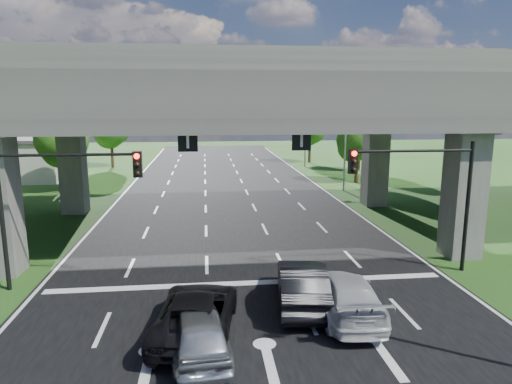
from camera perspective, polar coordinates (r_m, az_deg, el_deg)
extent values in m
plane|color=#244415|center=(16.86, 0.34, -15.88)|extent=(160.00, 160.00, 0.00)
cube|color=black|center=(26.13, -2.26, -5.96)|extent=(18.00, 120.00, 0.03)
cube|color=#3A3735|center=(27.00, -2.71, 11.76)|extent=(80.00, 15.00, 2.00)
cube|color=#585551|center=(19.86, -1.31, 16.41)|extent=(80.00, 0.50, 1.00)
cube|color=#585551|center=(34.29, -3.55, 14.08)|extent=(80.00, 0.50, 1.00)
cube|color=#585551|center=(34.45, -21.94, 3.30)|extent=(1.60, 1.60, 7.00)
cube|color=#585551|center=(24.87, 24.60, 0.43)|extent=(1.60, 1.60, 7.00)
cube|color=#585551|center=(35.57, 14.71, 3.95)|extent=(1.60, 1.60, 7.00)
cube|color=black|center=(20.02, -8.52, 6.22)|extent=(0.85, 0.06, 0.85)
cube|color=black|center=(20.46, 5.70, 6.38)|extent=(0.85, 0.06, 0.85)
cylinder|color=black|center=(22.78, 24.90, -1.76)|extent=(0.18, 0.18, 6.00)
cylinder|color=black|center=(21.08, 19.04, 4.88)|extent=(5.50, 0.12, 0.12)
cube|color=black|center=(19.93, 12.01, 3.77)|extent=(0.35, 0.28, 1.05)
sphere|color=#FF0C05|center=(19.74, 12.20, 4.71)|extent=(0.22, 0.22, 0.22)
cylinder|color=black|center=(21.15, -29.15, -3.05)|extent=(0.18, 0.18, 6.00)
cylinder|color=black|center=(19.82, -22.48, 4.30)|extent=(5.50, 0.12, 0.12)
cube|color=black|center=(19.11, -14.59, 3.35)|extent=(0.35, 0.28, 1.05)
sphere|color=#FF0C05|center=(18.91, -14.70, 4.34)|extent=(0.22, 0.22, 0.22)
cylinder|color=gray|center=(40.91, 11.13, 7.08)|extent=(0.16, 0.16, 10.00)
cylinder|color=gray|center=(40.46, 9.30, 13.76)|extent=(3.00, 0.10, 0.10)
cube|color=gray|center=(40.08, 7.17, 13.70)|extent=(0.60, 0.25, 0.18)
cylinder|color=gray|center=(56.36, 6.22, 8.22)|extent=(0.16, 0.16, 10.00)
cylinder|color=gray|center=(56.03, 4.79, 13.03)|extent=(3.00, 0.10, 0.10)
cube|color=gray|center=(55.76, 3.23, 12.96)|extent=(0.60, 0.25, 0.18)
cylinder|color=black|center=(43.14, -22.84, 2.14)|extent=(0.36, 0.36, 3.30)
sphere|color=#1D4C14|center=(42.83, -23.13, 6.10)|extent=(4.50, 4.50, 4.50)
sphere|color=#1D4C14|center=(42.36, -22.86, 7.91)|extent=(3.60, 3.60, 3.60)
sphere|color=#1D4C14|center=(43.37, -23.28, 4.94)|extent=(3.30, 3.30, 3.30)
cylinder|color=black|center=(51.62, -23.57, 3.15)|extent=(0.36, 0.36, 2.86)
sphere|color=#1D4C14|center=(51.38, -23.79, 6.02)|extent=(3.90, 3.90, 3.90)
sphere|color=#1D4C14|center=(50.91, -23.55, 7.32)|extent=(3.12, 3.12, 3.12)
sphere|color=#1D4C14|center=(51.91, -23.91, 5.18)|extent=(2.86, 2.86, 2.86)
cylinder|color=black|center=(58.33, -17.55, 4.67)|extent=(0.36, 0.36, 3.52)
sphere|color=#1D4C14|center=(58.10, -17.73, 7.81)|extent=(4.80, 4.80, 4.80)
sphere|color=#1D4C14|center=(57.68, -17.48, 9.24)|extent=(3.84, 3.84, 3.84)
sphere|color=#1D4C14|center=(58.60, -17.89, 6.88)|extent=(3.52, 3.52, 3.52)
cylinder|color=black|center=(45.82, 12.47, 3.06)|extent=(0.36, 0.36, 3.08)
sphere|color=#1D4C14|center=(45.53, 12.61, 6.56)|extent=(4.20, 4.20, 4.20)
sphere|color=#1D4C14|center=(45.31, 13.28, 8.10)|extent=(3.36, 3.36, 3.36)
sphere|color=#1D4C14|center=(45.88, 12.05, 5.56)|extent=(3.08, 3.08, 3.08)
cylinder|color=black|center=(54.31, 12.76, 4.13)|extent=(0.36, 0.36, 2.86)
sphere|color=#1D4C14|center=(54.07, 12.87, 6.87)|extent=(3.90, 3.90, 3.90)
sphere|color=#1D4C14|center=(53.86, 13.44, 8.07)|extent=(3.12, 3.12, 3.12)
sphere|color=#1D4C14|center=(54.41, 12.40, 6.08)|extent=(2.86, 2.86, 2.86)
cylinder|color=black|center=(60.82, 6.72, 5.23)|extent=(0.36, 0.36, 3.30)
sphere|color=#1D4C14|center=(60.60, 6.79, 8.06)|extent=(4.50, 4.50, 4.50)
sphere|color=#1D4C14|center=(60.35, 7.25, 9.32)|extent=(3.60, 3.60, 3.60)
sphere|color=#1D4C14|center=(60.98, 6.40, 7.24)|extent=(3.30, 3.30, 3.30)
imported|color=#B4B7BC|center=(14.64, -7.03, -17.01)|extent=(2.08, 4.42, 1.46)
imported|color=black|center=(17.81, 5.77, -11.39)|extent=(2.38, 5.18, 1.65)
imported|color=#BBBBBB|center=(17.29, 11.14, -12.52)|extent=(2.41, 5.30, 1.50)
imported|color=black|center=(15.84, -7.50, -14.73)|extent=(3.16, 5.61, 1.48)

